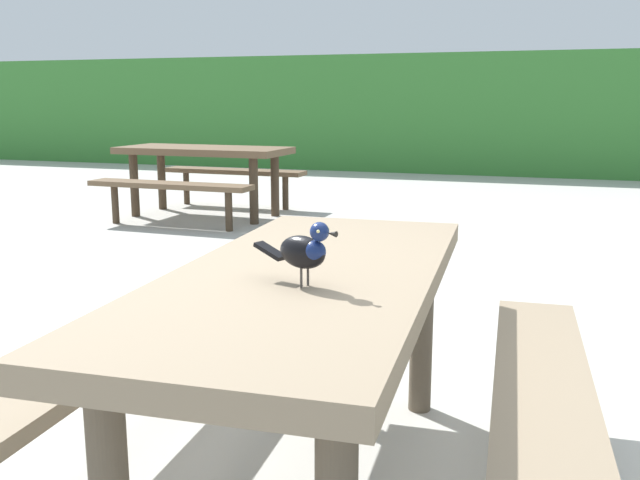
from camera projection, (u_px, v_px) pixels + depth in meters
ground_plane at (306, 458)px, 2.46m from camera, size 60.00×60.00×0.00m
hedge_wall at (512, 113)px, 12.24m from camera, size 28.00×2.35×1.98m
picnic_table_foreground at (308, 326)px, 2.14m from camera, size 1.77×1.84×0.74m
bird_grackle at (305, 250)px, 1.88m from camera, size 0.28×0.14×0.18m
picnic_table_mid_left at (204, 164)px, 7.42m from camera, size 1.82×1.72×0.74m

